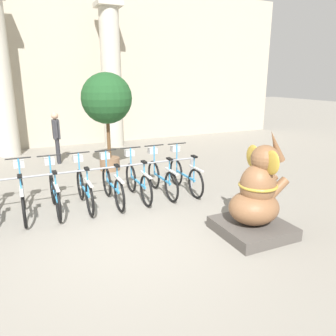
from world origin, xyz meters
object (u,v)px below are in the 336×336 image
at_px(bicycle_7, 185,174).
at_px(elephant_statue, 256,200).
at_px(bicycle_2, 54,192).
at_px(bicycle_4, 112,184).
at_px(person_pedestrian, 56,133).
at_px(bicycle_6, 161,177).
at_px(bicycle_1, 23,196).
at_px(potted_tree, 107,101).
at_px(bicycle_5, 137,180).
at_px(bicycle_3, 84,188).

xyz_separation_m(bicycle_7, elephant_statue, (0.09, -2.46, 0.20)).
bearing_deg(bicycle_7, elephant_statue, -87.85).
relative_size(bicycle_2, bicycle_4, 1.00).
bearing_deg(elephant_statue, person_pedestrian, 111.35).
xyz_separation_m(bicycle_2, bicycle_4, (1.18, -0.01, 0.00)).
relative_size(bicycle_2, bicycle_6, 1.00).
relative_size(bicycle_1, elephant_statue, 0.93).
relative_size(bicycle_2, person_pedestrian, 1.06).
bearing_deg(potted_tree, bicycle_5, -90.66).
bearing_deg(bicycle_5, bicycle_3, -179.05).
distance_m(bicycle_2, bicycle_5, 1.77).
bearing_deg(bicycle_6, bicycle_1, -179.45).
distance_m(bicycle_2, potted_tree, 3.48).
distance_m(bicycle_4, person_pedestrian, 4.07).
height_order(bicycle_3, elephant_statue, elephant_statue).
bearing_deg(bicycle_4, bicycle_7, 0.88).
bearing_deg(bicycle_2, person_pedestrian, 82.42).
xyz_separation_m(bicycle_4, elephant_statue, (1.86, -2.44, 0.20)).
xyz_separation_m(bicycle_4, potted_tree, (0.62, 2.55, 1.57)).
distance_m(bicycle_5, bicycle_6, 0.59).
xyz_separation_m(bicycle_6, elephant_statue, (0.68, -2.49, 0.20)).
bearing_deg(bicycle_4, elephant_statue, -52.67).
bearing_deg(person_pedestrian, bicycle_3, -89.11).
distance_m(bicycle_1, bicycle_5, 2.36).
xyz_separation_m(bicycle_1, bicycle_6, (2.94, 0.03, 0.00)).
distance_m(bicycle_2, bicycle_3, 0.59).
xyz_separation_m(bicycle_1, potted_tree, (2.38, 2.52, 1.57)).
xyz_separation_m(bicycle_2, bicycle_5, (1.77, 0.03, 0.00)).
height_order(bicycle_1, bicycle_4, same).
bearing_deg(elephant_statue, bicycle_7, 92.15).
height_order(bicycle_6, bicycle_7, same).
bearing_deg(bicycle_2, bicycle_7, 0.25).
bearing_deg(elephant_statue, bicycle_3, 134.88).
relative_size(bicycle_2, elephant_statue, 0.93).
bearing_deg(person_pedestrian, elephant_statue, -68.65).
relative_size(bicycle_4, person_pedestrian, 1.06).
relative_size(bicycle_7, person_pedestrian, 1.06).
distance_m(bicycle_2, person_pedestrian, 4.04).
bearing_deg(bicycle_3, bicycle_2, -179.39).
bearing_deg(bicycle_4, potted_tree, 76.36).
bearing_deg(bicycle_3, bicycle_4, -1.98).
bearing_deg(bicycle_3, person_pedestrian, 90.89).
bearing_deg(person_pedestrian, bicycle_2, -97.58).
height_order(bicycle_4, bicycle_7, same).
relative_size(bicycle_5, person_pedestrian, 1.06).
bearing_deg(bicycle_2, bicycle_4, -0.68).
height_order(bicycle_4, elephant_statue, elephant_statue).
height_order(elephant_statue, person_pedestrian, elephant_statue).
height_order(bicycle_2, bicycle_3, same).
xyz_separation_m(bicycle_1, elephant_statue, (3.63, -2.46, 0.20)).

